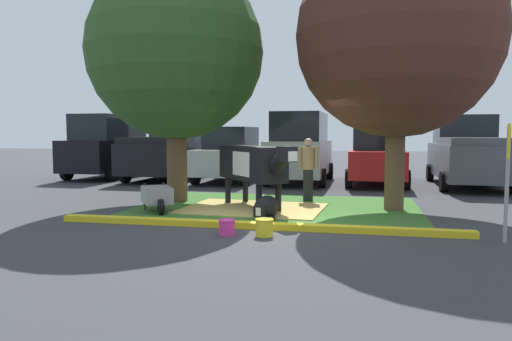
% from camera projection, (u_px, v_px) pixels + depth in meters
% --- Properties ---
extents(ground_plane, '(80.00, 80.00, 0.00)m').
position_uv_depth(ground_plane, '(280.00, 223.00, 9.64)').
color(ground_plane, '#38383D').
extents(grass_island, '(6.67, 4.74, 0.02)m').
position_uv_depth(grass_island, '(276.00, 208.00, 11.50)').
color(grass_island, '#386B28').
rests_on(grass_island, ground).
extents(curb_yellow, '(7.87, 0.24, 0.12)m').
position_uv_depth(curb_yellow, '(254.00, 225.00, 9.04)').
color(curb_yellow, yellow).
rests_on(curb_yellow, ground).
extents(hay_bedding, '(3.36, 2.62, 0.04)m').
position_uv_depth(hay_bedding, '(253.00, 209.00, 11.28)').
color(hay_bedding, tan).
rests_on(hay_bedding, ground).
extents(shade_tree_left, '(4.51, 4.51, 6.14)m').
position_uv_depth(shade_tree_left, '(176.00, 52.00, 12.29)').
color(shade_tree_left, brown).
rests_on(shade_tree_left, ground).
extents(shade_tree_right, '(4.63, 4.63, 6.32)m').
position_uv_depth(shade_tree_right, '(398.00, 36.00, 10.86)').
color(shade_tree_right, brown).
rests_on(shade_tree_right, ground).
extents(cow_holstein, '(2.27, 2.66, 1.52)m').
position_uv_depth(cow_holstein, '(254.00, 164.00, 11.31)').
color(cow_holstein, black).
rests_on(cow_holstein, ground).
extents(calf_lying, '(0.51, 1.31, 0.48)m').
position_uv_depth(calf_lying, '(266.00, 207.00, 10.06)').
color(calf_lying, black).
rests_on(calf_lying, ground).
extents(person_handler, '(0.52, 0.34, 1.66)m').
position_uv_depth(person_handler, '(308.00, 168.00, 12.57)').
color(person_handler, black).
rests_on(person_handler, ground).
extents(wheelbarrow, '(1.20, 1.49, 0.63)m').
position_uv_depth(wheelbarrow, '(157.00, 195.00, 10.86)').
color(wheelbarrow, gray).
rests_on(wheelbarrow, ground).
extents(parking_sign, '(0.15, 0.44, 1.95)m').
position_uv_depth(parking_sign, '(508.00, 159.00, 7.74)').
color(parking_sign, '#99999E').
rests_on(parking_sign, ground).
extents(bucket_pink, '(0.31, 0.31, 0.28)m').
position_uv_depth(bucket_pink, '(227.00, 227.00, 8.46)').
color(bucket_pink, '#EA3893').
rests_on(bucket_pink, ground).
extents(bucket_yellow, '(0.33, 0.33, 0.31)m').
position_uv_depth(bucket_yellow, '(264.00, 227.00, 8.35)').
color(bucket_yellow, yellow).
rests_on(bucket_yellow, ground).
extents(suv_black, '(2.19, 4.64, 2.52)m').
position_uv_depth(suv_black, '(109.00, 146.00, 19.40)').
color(suv_black, black).
rests_on(suv_black, ground).
extents(pickup_truck_black, '(2.31, 5.44, 2.42)m').
position_uv_depth(pickup_truck_black, '(171.00, 150.00, 18.83)').
color(pickup_truck_black, black).
rests_on(pickup_truck_black, ground).
extents(sedan_silver, '(2.09, 4.44, 2.02)m').
position_uv_depth(sedan_silver, '(231.00, 155.00, 17.86)').
color(sedan_silver, silver).
rests_on(sedan_silver, ground).
extents(suv_dark_grey, '(2.19, 4.64, 2.52)m').
position_uv_depth(suv_dark_grey, '(300.00, 148.00, 17.34)').
color(suv_dark_grey, '#B7B7BC').
rests_on(suv_dark_grey, ground).
extents(sedan_red, '(2.09, 4.44, 2.02)m').
position_uv_depth(sedan_red, '(377.00, 156.00, 16.71)').
color(sedan_red, red).
rests_on(sedan_red, ground).
extents(pickup_truck_maroon, '(2.31, 5.44, 2.42)m').
position_uv_depth(pickup_truck_maroon, '(468.00, 153.00, 16.13)').
color(pickup_truck_maroon, '#4C5156').
rests_on(pickup_truck_maroon, ground).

